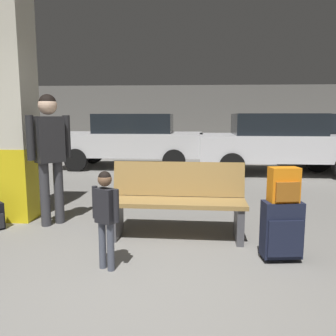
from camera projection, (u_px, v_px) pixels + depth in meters
ground_plane at (167, 193)px, 6.75m from camera, size 18.00×18.00×0.10m
garage_back_wall at (180, 118)px, 15.29m from camera, size 18.00×0.12×2.80m
structural_pillar at (11, 111)px, 4.75m from camera, size 0.57×0.57×3.04m
bench at (177, 201)px, 4.10m from camera, size 1.62×0.58×0.89m
suitcase at (282, 230)px, 3.42m from camera, size 0.40×0.27×0.60m
backpack_bright at (284, 185)px, 3.36m from camera, size 0.30×0.23×0.34m
child at (106, 210)px, 3.20m from camera, size 0.28×0.24×0.94m
adult at (50, 145)px, 4.50m from camera, size 0.44×0.45×1.72m
parked_car_near at (280, 142)px, 8.72m from camera, size 4.14×1.87×1.51m
parked_car_far at (131, 139)px, 9.81m from camera, size 4.11×1.81×1.51m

